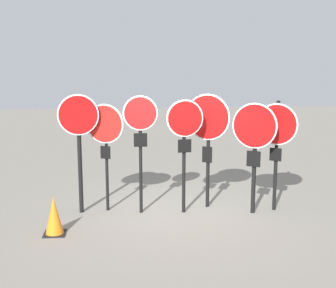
{
  "coord_description": "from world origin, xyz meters",
  "views": [
    {
      "loc": [
        -1.04,
        -9.17,
        3.18
      ],
      "look_at": [
        -0.23,
        0.0,
        1.45
      ],
      "focal_mm": 50.0,
      "sensor_mm": 36.0,
      "label": 1
    }
  ],
  "objects_px": {
    "traffic_cone_0": "(54,216)",
    "stop_sign_5": "(254,138)",
    "stop_sign_1": "(105,133)",
    "stop_sign_0": "(79,131)",
    "stop_sign_3": "(185,132)",
    "stop_sign_6": "(277,134)",
    "stop_sign_2": "(140,128)",
    "stop_sign_4": "(208,127)"
  },
  "relations": [
    {
      "from": "traffic_cone_0",
      "to": "stop_sign_5",
      "type": "bearing_deg",
      "value": 11.69
    },
    {
      "from": "stop_sign_1",
      "to": "traffic_cone_0",
      "type": "relative_size",
      "value": 3.21
    },
    {
      "from": "stop_sign_0",
      "to": "stop_sign_3",
      "type": "relative_size",
      "value": 1.05
    },
    {
      "from": "stop_sign_5",
      "to": "traffic_cone_0",
      "type": "relative_size",
      "value": 3.26
    },
    {
      "from": "stop_sign_5",
      "to": "stop_sign_3",
      "type": "bearing_deg",
      "value": -156.28
    },
    {
      "from": "stop_sign_6",
      "to": "traffic_cone_0",
      "type": "relative_size",
      "value": 3.29
    },
    {
      "from": "stop_sign_3",
      "to": "stop_sign_2",
      "type": "bearing_deg",
      "value": 170.29
    },
    {
      "from": "stop_sign_1",
      "to": "stop_sign_6",
      "type": "xyz_separation_m",
      "value": [
        3.48,
        -0.27,
        -0.03
      ]
    },
    {
      "from": "stop_sign_3",
      "to": "stop_sign_5",
      "type": "distance_m",
      "value": 1.4
    },
    {
      "from": "stop_sign_1",
      "to": "traffic_cone_0",
      "type": "distance_m",
      "value": 2.0
    },
    {
      "from": "stop_sign_4",
      "to": "stop_sign_6",
      "type": "xyz_separation_m",
      "value": [
        1.37,
        -0.32,
        -0.11
      ]
    },
    {
      "from": "stop_sign_0",
      "to": "stop_sign_2",
      "type": "bearing_deg",
      "value": -8.29
    },
    {
      "from": "stop_sign_5",
      "to": "traffic_cone_0",
      "type": "height_order",
      "value": "stop_sign_5"
    },
    {
      "from": "stop_sign_6",
      "to": "stop_sign_4",
      "type": "bearing_deg",
      "value": -162.49
    },
    {
      "from": "stop_sign_0",
      "to": "stop_sign_6",
      "type": "relative_size",
      "value": 1.07
    },
    {
      "from": "stop_sign_4",
      "to": "traffic_cone_0",
      "type": "height_order",
      "value": "stop_sign_4"
    },
    {
      "from": "stop_sign_1",
      "to": "stop_sign_6",
      "type": "relative_size",
      "value": 0.98
    },
    {
      "from": "stop_sign_4",
      "to": "stop_sign_5",
      "type": "xyz_separation_m",
      "value": [
        0.86,
        -0.48,
        -0.16
      ]
    },
    {
      "from": "stop_sign_6",
      "to": "traffic_cone_0",
      "type": "height_order",
      "value": "stop_sign_6"
    },
    {
      "from": "stop_sign_1",
      "to": "stop_sign_3",
      "type": "bearing_deg",
      "value": 10.85
    },
    {
      "from": "stop_sign_3",
      "to": "traffic_cone_0",
      "type": "relative_size",
      "value": 3.35
    },
    {
      "from": "stop_sign_0",
      "to": "stop_sign_1",
      "type": "relative_size",
      "value": 1.09
    },
    {
      "from": "stop_sign_3",
      "to": "stop_sign_5",
      "type": "relative_size",
      "value": 1.03
    },
    {
      "from": "stop_sign_4",
      "to": "stop_sign_6",
      "type": "bearing_deg",
      "value": 16.53
    },
    {
      "from": "stop_sign_6",
      "to": "stop_sign_3",
      "type": "bearing_deg",
      "value": -149.49
    },
    {
      "from": "stop_sign_2",
      "to": "stop_sign_3",
      "type": "xyz_separation_m",
      "value": [
        0.88,
        -0.06,
        -0.09
      ]
    },
    {
      "from": "stop_sign_3",
      "to": "stop_sign_6",
      "type": "distance_m",
      "value": 1.89
    },
    {
      "from": "stop_sign_1",
      "to": "stop_sign_6",
      "type": "bearing_deg",
      "value": 15.85
    },
    {
      "from": "stop_sign_0",
      "to": "stop_sign_4",
      "type": "xyz_separation_m",
      "value": [
        2.63,
        0.13,
        0.02
      ]
    },
    {
      "from": "stop_sign_1",
      "to": "stop_sign_6",
      "type": "distance_m",
      "value": 3.49
    },
    {
      "from": "stop_sign_0",
      "to": "stop_sign_1",
      "type": "bearing_deg",
      "value": 6.35
    },
    {
      "from": "stop_sign_1",
      "to": "traffic_cone_0",
      "type": "height_order",
      "value": "stop_sign_1"
    },
    {
      "from": "stop_sign_1",
      "to": "stop_sign_3",
      "type": "distance_m",
      "value": 1.61
    },
    {
      "from": "stop_sign_5",
      "to": "traffic_cone_0",
      "type": "distance_m",
      "value": 4.14
    },
    {
      "from": "stop_sign_3",
      "to": "stop_sign_0",
      "type": "bearing_deg",
      "value": 169.39
    },
    {
      "from": "stop_sign_2",
      "to": "stop_sign_3",
      "type": "relative_size",
      "value": 1.04
    },
    {
      "from": "stop_sign_1",
      "to": "stop_sign_4",
      "type": "height_order",
      "value": "stop_sign_4"
    },
    {
      "from": "stop_sign_3",
      "to": "stop_sign_6",
      "type": "bearing_deg",
      "value": -5.84
    },
    {
      "from": "stop_sign_2",
      "to": "traffic_cone_0",
      "type": "relative_size",
      "value": 3.47
    },
    {
      "from": "stop_sign_1",
      "to": "stop_sign_4",
      "type": "distance_m",
      "value": 2.11
    },
    {
      "from": "stop_sign_3",
      "to": "stop_sign_4",
      "type": "relative_size",
      "value": 0.97
    },
    {
      "from": "stop_sign_0",
      "to": "stop_sign_5",
      "type": "bearing_deg",
      "value": -8.37
    }
  ]
}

